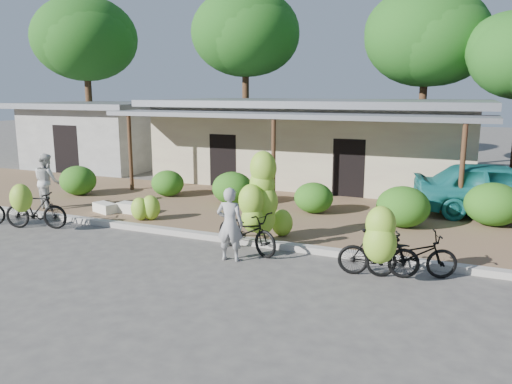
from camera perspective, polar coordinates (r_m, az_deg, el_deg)
ground at (r=11.04m, az=-9.81°, el=-8.17°), size 100.00×100.00×0.00m
sidewalk at (r=15.27m, az=0.46°, el=-2.27°), size 60.00×6.00×0.12m
curb at (r=12.65m, az=-4.86°, el=-5.14°), size 60.00×0.25×0.15m
shop_main at (r=20.52m, az=6.98°, el=5.87°), size 13.00×8.50×3.35m
shop_grey at (r=25.92m, az=-17.14°, el=6.35°), size 7.00×6.00×3.15m
tree_back_left at (r=29.35m, az=-19.10°, el=16.39°), size 5.61×5.52×8.64m
tree_far_center at (r=27.48m, az=-1.50°, el=17.90°), size 5.73×5.65×8.94m
tree_center_right at (r=25.53m, az=18.53°, el=16.65°), size 5.76×5.68×8.43m
hedge_0 at (r=18.46m, az=-19.68°, el=1.25°), size 1.30×1.17×1.02m
hedge_1 at (r=17.47m, az=-10.07°, el=1.00°), size 1.14×1.03×0.89m
hedge_2 at (r=15.97m, az=-2.70°, el=0.45°), size 1.33×1.20×1.04m
hedge_3 at (r=14.90m, az=6.60°, el=-0.66°), size 1.17×1.05×0.91m
hedge_4 at (r=13.80m, az=16.45°, el=-1.63°), size 1.40×1.26×1.10m
hedge_5 at (r=14.81m, az=25.48°, el=-1.28°), size 1.49×1.34×1.16m
bike_left at (r=14.65m, az=-24.15°, el=-1.64°), size 1.79×1.37×1.36m
bike_center at (r=11.66m, az=-0.21°, el=-2.31°), size 1.98×1.46×2.32m
bike_right at (r=10.06m, az=13.89°, el=-6.09°), size 1.67×1.27×1.60m
bike_far_right at (r=10.49m, az=17.36°, el=-6.88°), size 1.89×1.18×0.94m
loose_banana_a at (r=14.34m, az=-13.14°, el=-1.89°), size 0.52×0.44×0.65m
loose_banana_b at (r=14.32m, az=-11.95°, el=-1.75°), size 0.56×0.48×0.70m
loose_banana_c at (r=12.46m, az=3.00°, el=-3.53°), size 0.54×0.46×0.68m
sack_near at (r=15.30m, az=-14.01°, el=-1.77°), size 0.85×0.40×0.30m
sack_far at (r=15.59m, az=-16.90°, el=-1.72°), size 0.83×0.60×0.28m
vendor at (r=10.92m, az=-2.99°, el=-3.71°), size 0.65×0.47×1.64m
bystander at (r=16.58m, az=-22.78°, el=1.16°), size 1.02×0.92×1.71m
teal_van at (r=15.92m, az=25.81°, el=0.29°), size 4.93×2.72×1.59m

